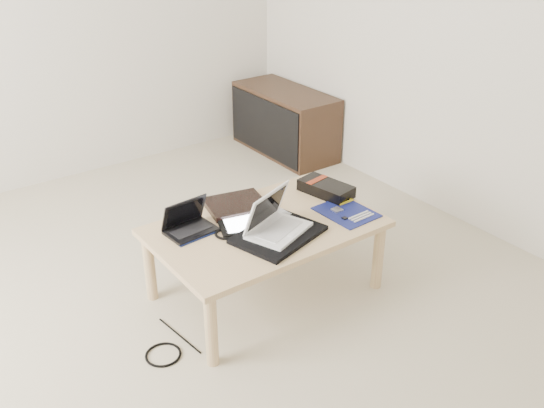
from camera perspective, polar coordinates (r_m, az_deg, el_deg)
ground at (r=3.00m, az=-9.56°, el=-11.44°), size 4.00×4.00×0.00m
coffee_table at (r=3.00m, az=-0.63°, el=-2.80°), size 1.10×0.70×0.40m
media_cabinet at (r=4.79m, az=1.15°, el=7.76°), size 0.41×0.90×0.50m
book at (r=3.14m, az=-3.41°, el=-0.07°), size 0.34×0.31×0.03m
netbook at (r=2.94m, az=-7.82°, el=-1.96°), size 0.25×0.19×0.16m
tablet at (r=2.98m, az=-2.35°, el=-1.85°), size 0.33×0.29×0.01m
remote at (r=3.09m, az=0.37°, el=-0.60°), size 0.08×0.24×0.02m
neoprene_sleeve at (r=2.88m, az=0.60°, el=-2.88°), size 0.47×0.40×0.02m
white_laptop at (r=2.87m, az=0.26°, el=-1.77°), size 0.35×0.30×0.21m
motherboard at (r=3.11m, az=7.03°, el=-0.74°), size 0.24×0.30×0.01m
gpu_box at (r=3.28m, az=5.10°, el=1.47°), size 0.20×0.32×0.07m
cable_coil at (r=2.90m, az=-4.36°, el=-2.80°), size 0.13×0.13×0.01m
floor_cable_coil at (r=2.85m, az=-10.20°, el=-13.78°), size 0.21×0.21×0.01m
floor_cable_trail at (r=2.94m, az=-8.69°, el=-12.14°), size 0.05×0.33×0.01m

